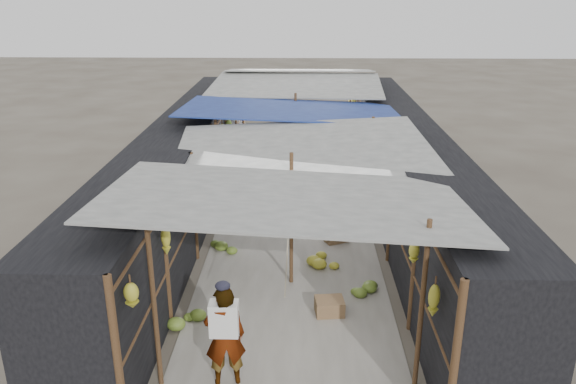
# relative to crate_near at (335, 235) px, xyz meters

# --- Properties ---
(aisle_slab) EXTENTS (3.60, 16.00, 0.02)m
(aisle_slab) POSITION_rel_crate_near_xyz_m (-0.95, 1.60, -0.14)
(aisle_slab) COLOR #9E998E
(aisle_slab) RESTS_ON ground
(stall_left) EXTENTS (1.40, 15.00, 2.30)m
(stall_left) POSITION_rel_crate_near_xyz_m (-3.65, 1.60, 1.00)
(stall_left) COLOR black
(stall_left) RESTS_ON ground
(stall_right) EXTENTS (1.40, 15.00, 2.30)m
(stall_right) POSITION_rel_crate_near_xyz_m (1.75, 1.60, 1.00)
(stall_right) COLOR black
(stall_right) RESTS_ON ground
(crate_near) EXTENTS (0.61, 0.57, 0.30)m
(crate_near) POSITION_rel_crate_near_xyz_m (0.00, 0.00, 0.00)
(crate_near) COLOR #99704E
(crate_near) RESTS_ON ground
(crate_mid) EXTENTS (0.53, 0.44, 0.29)m
(crate_mid) POSITION_rel_crate_near_xyz_m (-0.26, -2.99, -0.00)
(crate_mid) COLOR #99704E
(crate_mid) RESTS_ON ground
(crate_back) EXTENTS (0.51, 0.45, 0.27)m
(crate_back) POSITION_rel_crate_near_xyz_m (-0.96, 2.28, -0.01)
(crate_back) COLOR #99704E
(crate_back) RESTS_ON ground
(black_basin) EXTENTS (0.63, 0.63, 0.19)m
(black_basin) POSITION_rel_crate_near_xyz_m (0.49, 5.89, -0.05)
(black_basin) COLOR black
(black_basin) RESTS_ON ground
(vendor_elderly) EXTENTS (0.63, 0.47, 1.57)m
(vendor_elderly) POSITION_rel_crate_near_xyz_m (-1.82, -4.83, 0.63)
(vendor_elderly) COLOR silver
(vendor_elderly) RESTS_ON ground
(shopper_blue) EXTENTS (1.06, 0.93, 1.84)m
(shopper_blue) POSITION_rel_crate_near_xyz_m (-1.24, 1.55, 0.77)
(shopper_blue) COLOR #1F4F9C
(shopper_blue) RESTS_ON ground
(vendor_seated) EXTENTS (0.61, 0.75, 1.01)m
(vendor_seated) POSITION_rel_crate_near_xyz_m (0.75, 3.73, 0.36)
(vendor_seated) COLOR #4F4B44
(vendor_seated) RESTS_ON ground
(market_canopy) EXTENTS (5.62, 15.20, 2.77)m
(market_canopy) POSITION_rel_crate_near_xyz_m (-0.92, 1.94, 2.26)
(market_canopy) COLOR brown
(market_canopy) RESTS_ON ground
(hanging_bananas) EXTENTS (3.95, 14.18, 0.82)m
(hanging_bananas) POSITION_rel_crate_near_xyz_m (-1.15, 1.90, 1.52)
(hanging_bananas) COLOR gold
(hanging_bananas) RESTS_ON ground
(floor_bananas) EXTENTS (3.56, 10.24, 0.35)m
(floor_bananas) POSITION_rel_crate_near_xyz_m (-1.54, 1.49, 0.01)
(floor_bananas) COLOR olive
(floor_bananas) RESTS_ON ground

